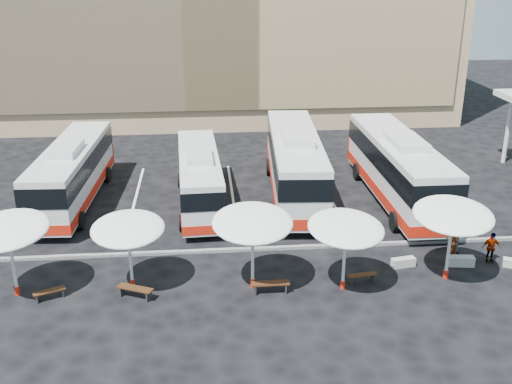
{
  "coord_description": "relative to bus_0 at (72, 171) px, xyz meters",
  "views": [
    {
      "loc": [
        -1.72,
        -26.6,
        13.67
      ],
      "look_at": [
        1.0,
        3.0,
        2.2
      ],
      "focal_mm": 42.0,
      "sensor_mm": 36.0,
      "label": 1
    }
  ],
  "objects": [
    {
      "name": "bay_lines",
      "position": [
        9.57,
        -0.04,
        -1.97
      ],
      "size": [
        24.15,
        12.0,
        0.01
      ],
      "color": "white",
      "rests_on": "ground"
    },
    {
      "name": "wood_bench_0",
      "position": [
        1.01,
        -11.39,
        -1.66
      ],
      "size": [
        1.38,
        0.88,
        0.41
      ],
      "rotation": [
        0.0,
        0.0,
        0.42
      ],
      "color": "black",
      "rests_on": "ground"
    },
    {
      "name": "ground",
      "position": [
        9.57,
        -8.04,
        -1.98
      ],
      "size": [
        120.0,
        120.0,
        0.0
      ],
      "primitive_type": "plane",
      "color": "black",
      "rests_on": "ground"
    },
    {
      "name": "sunshade_4",
      "position": [
        18.79,
        -11.2,
        1.19
      ],
      "size": [
        4.01,
        4.05,
        3.72
      ],
      "rotation": [
        0.0,
        0.0,
        -0.14
      ],
      "color": "silver",
      "rests_on": "ground"
    },
    {
      "name": "sunshade_2",
      "position": [
        9.86,
        -11.17,
        1.17
      ],
      "size": [
        3.55,
        3.59,
        3.71
      ],
      "rotation": [
        0.0,
        0.0,
        0.0
      ],
      "color": "silver",
      "rests_on": "ground"
    },
    {
      "name": "wood_bench_2",
      "position": [
        10.59,
        -11.75,
        -1.58
      ],
      "size": [
        1.67,
        0.45,
        0.51
      ],
      "rotation": [
        0.0,
        0.0,
        -0.0
      ],
      "color": "black",
      "rests_on": "ground"
    },
    {
      "name": "wood_bench_3",
      "position": [
        14.86,
        -11.21,
        -1.66
      ],
      "size": [
        1.37,
        0.54,
        0.41
      ],
      "rotation": [
        0.0,
        0.0,
        0.14
      ],
      "color": "black",
      "rests_on": "ground"
    },
    {
      "name": "sunshade_0",
      "position": [
        -0.48,
        -10.9,
        1.13
      ],
      "size": [
        4.12,
        4.16,
        3.66
      ],
      "rotation": [
        0.0,
        0.0,
        -0.2
      ],
      "color": "silver",
      "rests_on": "ground"
    },
    {
      "name": "wood_bench_1",
      "position": [
        4.71,
        -11.62,
        -1.6
      ],
      "size": [
        1.65,
        1.07,
        0.5
      ],
      "rotation": [
        0.0,
        0.0,
        -0.43
      ],
      "color": "black",
      "rests_on": "ground"
    },
    {
      "name": "bus_3",
      "position": [
        19.44,
        -1.48,
        0.2
      ],
      "size": [
        3.19,
        13.43,
        4.26
      ],
      "rotation": [
        0.0,
        0.0,
        -0.0
      ],
      "color": "silver",
      "rests_on": "ground"
    },
    {
      "name": "passenger_1",
      "position": [
        20.07,
        -8.89,
        -1.2
      ],
      "size": [
        0.88,
        0.76,
        1.54
      ],
      "primitive_type": "imported",
      "rotation": [
        0.0,
        0.0,
        2.87
      ],
      "color": "black",
      "rests_on": "ground"
    },
    {
      "name": "bus_2",
      "position": [
        13.43,
        -0.11,
        0.2
      ],
      "size": [
        3.81,
        13.62,
        4.27
      ],
      "rotation": [
        0.0,
        0.0,
        -0.07
      ],
      "color": "silver",
      "rests_on": "ground"
    },
    {
      "name": "passenger_0",
      "position": [
        19.7,
        -9.58,
        -1.13
      ],
      "size": [
        0.72,
        0.73,
        1.69
      ],
      "primitive_type": "imported",
      "rotation": [
        0.0,
        0.0,
        0.8
      ],
      "color": "black",
      "rests_on": "ground"
    },
    {
      "name": "conc_bench_0",
      "position": [
        17.21,
        -9.89,
        -1.76
      ],
      "size": [
        1.2,
        0.58,
        0.43
      ],
      "primitive_type": "cube",
      "rotation": [
        0.0,
        0.0,
        0.17
      ],
      "color": "#9A9A94",
      "rests_on": "ground"
    },
    {
      "name": "passenger_2",
      "position": [
        21.55,
        -9.8,
        -1.21
      ],
      "size": [
        0.91,
        0.39,
        1.54
      ],
      "primitive_type": "imported",
      "rotation": [
        0.0,
        0.0,
        -0.02
      ],
      "color": "black",
      "rests_on": "ground"
    },
    {
      "name": "sunshade_3",
      "position": [
        13.85,
        -11.68,
        0.99
      ],
      "size": [
        3.96,
        4.0,
        3.49
      ],
      "rotation": [
        0.0,
        0.0,
        0.21
      ],
      "color": "silver",
      "rests_on": "ground"
    },
    {
      "name": "curb_divider",
      "position": [
        9.57,
        -7.54,
        -1.9
      ],
      "size": [
        34.0,
        0.25,
        0.15
      ],
      "primitive_type": "cube",
      "color": "black",
      "rests_on": "ground"
    },
    {
      "name": "conc_bench_1",
      "position": [
        19.98,
        -10.06,
        -1.74
      ],
      "size": [
        1.32,
        0.58,
        0.48
      ],
      "primitive_type": "cube",
      "rotation": [
        0.0,
        0.0,
        -0.13
      ],
      "color": "#9A9A94",
      "rests_on": "ground"
    },
    {
      "name": "bus_0",
      "position": [
        0.0,
        0.0,
        0.0
      ],
      "size": [
        3.3,
        12.31,
        3.87
      ],
      "rotation": [
        0.0,
        0.0,
        -0.05
      ],
      "color": "silver",
      "rests_on": "ground"
    },
    {
      "name": "sunshade_1",
      "position": [
        4.48,
        -10.66,
        0.88
      ],
      "size": [
        3.31,
        3.35,
        3.36
      ],
      "rotation": [
        0.0,
        0.0,
        0.03
      ],
      "color": "silver",
      "rests_on": "ground"
    },
    {
      "name": "bus_1",
      "position": [
        7.56,
        -1.1,
        -0.19
      ],
      "size": [
        2.89,
        11.1,
        3.5
      ],
      "rotation": [
        0.0,
        0.0,
        0.04
      ],
      "color": "silver",
      "rests_on": "ground"
    }
  ]
}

